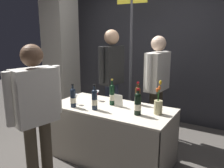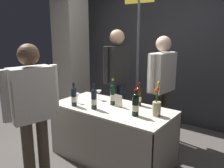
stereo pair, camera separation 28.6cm
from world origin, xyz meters
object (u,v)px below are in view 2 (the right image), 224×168
(tasting_table, at_px, (112,123))
(wine_glass_near_vendor, at_px, (99,93))
(booth_signpost, at_px, (138,46))
(flower_vase, at_px, (157,107))
(vendor_presenter, at_px, (162,80))
(display_bottle_0, at_px, (74,96))
(taster_foreground_right, at_px, (32,106))
(featured_wine_bottle, at_px, (94,99))
(concrete_pillar, at_px, (71,43))
(wine_glass_mid, at_px, (77,96))

(tasting_table, distance_m, wine_glass_near_vendor, 0.49)
(tasting_table, xyz_separation_m, booth_signpost, (-0.30, 1.12, 0.92))
(flower_vase, bearing_deg, vendor_presenter, 111.34)
(display_bottle_0, height_order, booth_signpost, booth_signpost)
(wine_glass_near_vendor, height_order, booth_signpost, booth_signpost)
(taster_foreground_right, bearing_deg, featured_wine_bottle, -1.71)
(concrete_pillar, distance_m, wine_glass_mid, 1.80)
(display_bottle_0, bearing_deg, featured_wine_bottle, 11.32)
(booth_signpost, bearing_deg, vendor_presenter, -25.85)
(concrete_pillar, distance_m, booth_signpost, 1.45)
(display_bottle_0, relative_size, taster_foreground_right, 0.19)
(wine_glass_mid, distance_m, flower_vase, 1.08)
(concrete_pillar, height_order, tasting_table, concrete_pillar)
(concrete_pillar, relative_size, tasting_table, 1.87)
(concrete_pillar, relative_size, wine_glass_near_vendor, 21.13)
(featured_wine_bottle, bearing_deg, display_bottle_0, -168.68)
(tasting_table, height_order, featured_wine_bottle, featured_wine_bottle)
(tasting_table, bearing_deg, wine_glass_near_vendor, 156.50)
(taster_foreground_right, bearing_deg, concrete_pillar, 49.83)
(tasting_table, distance_m, vendor_presenter, 1.00)
(wine_glass_near_vendor, bearing_deg, flower_vase, -5.68)
(concrete_pillar, distance_m, wine_glass_near_vendor, 1.74)
(flower_vase, distance_m, booth_signpost, 1.51)
(taster_foreground_right, bearing_deg, flower_vase, -29.94)
(display_bottle_0, distance_m, booth_signpost, 1.49)
(flower_vase, bearing_deg, featured_wine_bottle, -160.94)
(concrete_pillar, bearing_deg, featured_wine_bottle, -35.91)
(featured_wine_bottle, relative_size, taster_foreground_right, 0.20)
(concrete_pillar, distance_m, flower_vase, 2.58)
(wine_glass_mid, relative_size, taster_foreground_right, 0.09)
(featured_wine_bottle, xyz_separation_m, flower_vase, (0.72, 0.25, -0.03))
(concrete_pillar, height_order, wine_glass_mid, concrete_pillar)
(vendor_presenter, bearing_deg, tasting_table, -13.18)
(wine_glass_near_vendor, bearing_deg, booth_signpost, 87.44)
(taster_foreground_right, bearing_deg, tasting_table, -6.30)
(wine_glass_near_vendor, distance_m, booth_signpost, 1.14)
(tasting_table, relative_size, flower_vase, 3.85)
(vendor_presenter, bearing_deg, concrete_pillar, -88.31)
(vendor_presenter, bearing_deg, wine_glass_near_vendor, -36.52)
(tasting_table, xyz_separation_m, flower_vase, (0.59, 0.06, 0.33))
(tasting_table, xyz_separation_m, taster_foreground_right, (-0.33, -0.93, 0.42))
(display_bottle_0, relative_size, flower_vase, 0.75)
(booth_signpost, bearing_deg, featured_wine_bottle, -82.90)
(concrete_pillar, xyz_separation_m, taster_foreground_right, (1.42, -1.90, -0.52))
(concrete_pillar, relative_size, featured_wine_bottle, 9.15)
(display_bottle_0, bearing_deg, concrete_pillar, 137.16)
(wine_glass_mid, relative_size, flower_vase, 0.33)
(tasting_table, distance_m, display_bottle_0, 0.60)
(featured_wine_bottle, bearing_deg, wine_glass_mid, 170.80)
(display_bottle_0, bearing_deg, flower_vase, 16.90)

